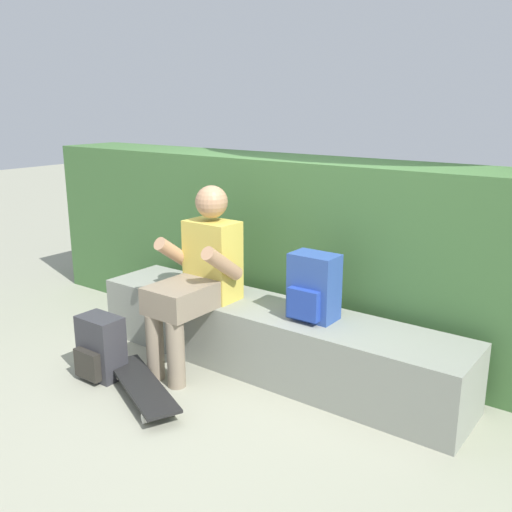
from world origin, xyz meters
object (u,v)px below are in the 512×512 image
Objects in this scene: person_skater at (198,273)px; bench_main at (270,338)px; backpack_on_bench at (313,288)px; skateboard_near_person at (142,386)px; backpack_on_ground at (100,348)px.

bench_main is at bearing 28.30° from person_skater.
person_skater is 0.76m from backpack_on_bench.
backpack_on_ground reaches higher than skateboard_near_person.
person_skater reaches higher than backpack_on_bench.
backpack_on_bench reaches higher than bench_main.
person_skater is 0.77m from backpack_on_ground.
person_skater reaches higher than bench_main.
skateboard_near_person is (0.02, -0.54, -0.55)m from person_skater.
backpack_on_ground is (-1.11, -0.72, -0.43)m from backpack_on_bench.
backpack_on_bench reaches higher than skateboard_near_person.
bench_main is at bearing 178.32° from backpack_on_bench.
person_skater is 2.94× the size of backpack_on_bench.
skateboard_near_person is 2.03× the size of backpack_on_ground.
skateboard_near_person is at bearing -116.93° from bench_main.
skateboard_near_person is at bearing -4.53° from backpack_on_ground.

